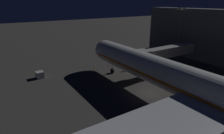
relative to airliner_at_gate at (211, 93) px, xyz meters
name	(u,v)px	position (x,y,z in m)	size (l,w,h in m)	color
ground_plane	(149,93)	(0.00, -12.12, -5.17)	(320.00, 320.00, 0.00)	#383533
airliner_at_gate	(211,93)	(0.00, 0.00, 0.00)	(57.99, 63.86, 19.39)	silver
jet_bridge	(162,53)	(-10.60, -19.21, 0.14)	(19.43, 3.40, 6.84)	#9E9E99
apron_floodlight_mast	(179,29)	(-25.50, -26.50, 4.10)	(2.90, 0.50, 15.74)	#59595E
baggage_container_mid_row	(40,75)	(16.48, -32.62, -4.38)	(1.73, 1.86, 1.59)	#B7BABF
traffic_cone_nose_port	(108,65)	(-2.20, -31.35, -4.90)	(0.36, 0.36, 0.55)	orange
traffic_cone_nose_starboard	(95,68)	(2.20, -31.35, -4.90)	(0.36, 0.36, 0.55)	orange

